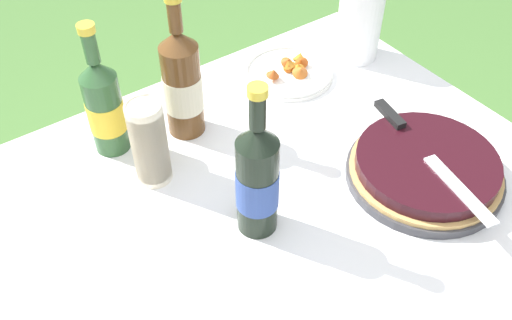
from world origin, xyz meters
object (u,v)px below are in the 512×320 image
at_px(cider_bottle_green, 105,106).
at_px(cider_bottle_amber, 182,84).
at_px(cup_stack, 149,143).
at_px(paper_towel_roll, 360,20).
at_px(berry_tart, 425,169).
at_px(snack_plate_near, 289,71).
at_px(juice_bottle_red, 257,179).
at_px(serving_knife, 420,147).

distance_m(cider_bottle_green, cider_bottle_amber, 0.16).
height_order(cup_stack, cider_bottle_amber, cider_bottle_amber).
height_order(cup_stack, paper_towel_roll, paper_towel_roll).
height_order(berry_tart, paper_towel_roll, paper_towel_roll).
bearing_deg(cup_stack, cider_bottle_green, 101.58).
distance_m(cider_bottle_green, snack_plate_near, 0.48).
distance_m(cup_stack, paper_towel_roll, 0.64).
height_order(juice_bottle_red, snack_plate_near, juice_bottle_red).
bearing_deg(cider_bottle_green, serving_knife, -41.81).
bearing_deg(paper_towel_roll, cider_bottle_green, 176.08).
bearing_deg(berry_tart, paper_towel_roll, 65.28).
height_order(berry_tart, cider_bottle_green, cider_bottle_green).
height_order(serving_knife, paper_towel_roll, paper_towel_roll).
distance_m(serving_knife, snack_plate_near, 0.42).
height_order(cider_bottle_amber, juice_bottle_red, cider_bottle_amber).
bearing_deg(snack_plate_near, serving_knife, -88.56).
bearing_deg(cup_stack, paper_towel_roll, 8.02).
bearing_deg(juice_bottle_red, cider_bottle_green, 109.51).
relative_size(cider_bottle_amber, juice_bottle_red, 1.02).
height_order(cup_stack, juice_bottle_red, juice_bottle_red).
height_order(cider_bottle_amber, snack_plate_near, cider_bottle_amber).
bearing_deg(paper_towel_roll, cup_stack, -171.98).
bearing_deg(berry_tart, serving_knife, 78.66).
relative_size(cider_bottle_green, cider_bottle_amber, 0.91).
distance_m(serving_knife, paper_towel_roll, 0.43).
xyz_separation_m(cider_bottle_green, cider_bottle_amber, (0.16, -0.04, 0.01)).
bearing_deg(juice_bottle_red, paper_towel_roll, 30.23).
xyz_separation_m(serving_knife, juice_bottle_red, (-0.35, 0.07, 0.06)).
height_order(berry_tart, cup_stack, cup_stack).
relative_size(cider_bottle_green, snack_plate_near, 1.35).
bearing_deg(cider_bottle_green, snack_plate_near, -1.88).
bearing_deg(cider_bottle_amber, serving_knife, -50.22).
bearing_deg(paper_towel_roll, cider_bottle_amber, 179.72).
height_order(cider_bottle_green, paper_towel_roll, cider_bottle_green).
height_order(cup_stack, cider_bottle_green, cider_bottle_green).
distance_m(serving_knife, cider_bottle_amber, 0.51).
bearing_deg(paper_towel_roll, serving_knife, -115.63).
relative_size(serving_knife, snack_plate_near, 1.67).
distance_m(berry_tart, paper_towel_roll, 0.46).
bearing_deg(cider_bottle_green, juice_bottle_red, -70.49).
relative_size(berry_tart, paper_towel_roll, 1.54).
relative_size(cider_bottle_green, paper_towel_roll, 1.46).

